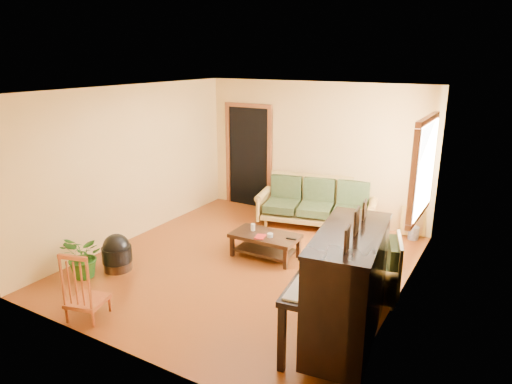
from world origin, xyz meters
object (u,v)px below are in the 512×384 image
Objects in this scene: piano at (347,291)px; coffee_table at (265,246)px; armchair at (370,267)px; sofa at (316,203)px; red_chair at (86,284)px; potted_plant at (84,256)px; footstool at (117,257)px; ceramic_crock at (413,233)px.

coffee_table is at bearing 132.10° from piano.
armchair reaches higher than coffee_table.
red_chair is at bearing -117.61° from sofa.
coffee_table is 2.79m from red_chair.
potted_plant is at bearing 125.97° from red_chair.
footstool reaches higher than coffee_table.
footstool is 4.91m from ceramic_crock.
ceramic_crock is (-0.01, 3.49, -0.55)m from piano.
sofa is 3.67m from piano.
footstool is (-3.44, -1.11, -0.22)m from armchair.
footstool is (-1.81, -3.15, -0.25)m from sofa.
footstool is at bearing -179.50° from armchair.
potted_plant reaches higher than coffee_table.
piano is at bearing -1.31° from footstool.
potted_plant is at bearing -134.60° from coffee_table.
red_chair is 3.88× the size of ceramic_crock.
footstool is at bearing 105.42° from red_chair.
footstool is 1.30m from red_chair.
sofa is 4.09m from potted_plant.
armchair is at bearing 22.76° from red_chair.
footstool is at bearing 170.90° from piano.
piano is 2.31× the size of potted_plant.
coffee_table is at bearing 41.75° from footstool.
piano is (1.86, -1.57, 0.48)m from coffee_table.
armchair is 0.96× the size of red_chair.
sofa is 2.61m from armchair.
potted_plant is (-3.64, -1.52, -0.10)m from armchair.
sofa is 9.26× the size of ceramic_crock.
piano is 3.49× the size of footstool.
footstool is 0.49× the size of red_chair.
red_chair is at bearing -58.86° from footstool.
ceramic_crock is (1.72, 0.26, -0.34)m from sofa.
sofa is 2.39× the size of red_chair.
coffee_table is 2.67m from ceramic_crock.
coffee_table is at bearing 45.40° from potted_plant.
coffee_table is (-0.14, -1.66, -0.26)m from sofa.
red_chair is at bearing -38.31° from potted_plant.
red_chair is (0.66, -1.10, 0.24)m from footstool.
red_chair reaches higher than coffee_table.
sofa is 1.69m from coffee_table.
sofa is at bearing 60.51° from potted_plant.
piano reaches higher than coffee_table.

